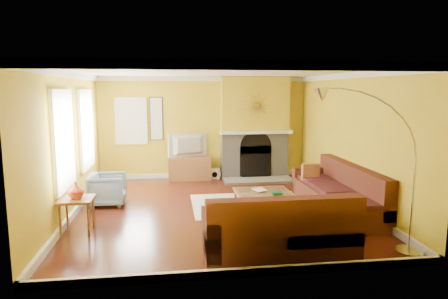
{
  "coord_description": "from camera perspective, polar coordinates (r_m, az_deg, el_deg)",
  "views": [
    {
      "loc": [
        -0.89,
        -7.66,
        2.35
      ],
      "look_at": [
        0.2,
        0.4,
        1.13
      ],
      "focal_mm": 32.0,
      "sensor_mm": 36.0,
      "label": 1
    }
  ],
  "objects": [
    {
      "name": "window_left_far",
      "position": [
        7.35,
        -22.06,
        1.23
      ],
      "size": [
        0.06,
        1.22,
        1.72
      ],
      "primitive_type": "cube",
      "color": "white",
      "rests_on": "wall_left"
    },
    {
      "name": "rug",
      "position": [
        8.34,
        3.84,
        -7.82
      ],
      "size": [
        2.4,
        1.8,
        0.02
      ],
      "primitive_type": "cube",
      "color": "beige",
      "rests_on": "floor"
    },
    {
      "name": "side_table",
      "position": [
        7.09,
        -20.22,
        -8.88
      ],
      "size": [
        0.54,
        0.54,
        0.59
      ],
      "primitive_type": null,
      "color": "#915D34",
      "rests_on": "floor"
    },
    {
      "name": "wall_back",
      "position": [
        10.76,
        -2.92,
        3.16
      ],
      "size": [
        5.5,
        0.02,
        2.7
      ],
      "primitive_type": "cube",
      "color": "gold",
      "rests_on": "ground"
    },
    {
      "name": "fireplace",
      "position": [
        10.75,
        4.38,
        3.15
      ],
      "size": [
        1.8,
        0.4,
        2.7
      ],
      "primitive_type": null,
      "color": "gray",
      "rests_on": "floor"
    },
    {
      "name": "ceiling",
      "position": [
        7.72,
        -1.09,
        11.17
      ],
      "size": [
        5.5,
        6.0,
        0.02
      ],
      "primitive_type": "cube",
      "color": "white",
      "rests_on": "ground"
    },
    {
      "name": "wall_front",
      "position": [
        4.84,
        3.08,
        -3.44
      ],
      "size": [
        5.5,
        0.02,
        2.7
      ],
      "primitive_type": "cube",
      "color": "gold",
      "rests_on": "ground"
    },
    {
      "name": "floor",
      "position": [
        8.07,
        -1.03,
        -8.51
      ],
      "size": [
        5.5,
        6.0,
        0.02
      ],
      "primitive_type": "cube",
      "color": "#592012",
      "rests_on": "ground"
    },
    {
      "name": "subwoofer",
      "position": [
        10.7,
        -1.41,
        -3.45
      ],
      "size": [
        0.27,
        0.27,
        0.27
      ],
      "primitive_type": "cube",
      "color": "white",
      "rests_on": "floor"
    },
    {
      "name": "window_left_near",
      "position": [
        9.19,
        -19.17,
        2.72
      ],
      "size": [
        0.06,
        1.22,
        1.72
      ],
      "primitive_type": "cube",
      "color": "white",
      "rests_on": "wall_left"
    },
    {
      "name": "sunburst",
      "position": [
        10.48,
        4.68,
        6.29
      ],
      "size": [
        0.7,
        0.04,
        0.7
      ],
      "primitive_type": null,
      "color": "olive",
      "rests_on": "fireplace"
    },
    {
      "name": "vase",
      "position": [
        6.98,
        -20.41,
        -5.47
      ],
      "size": [
        0.26,
        0.26,
        0.28
      ],
      "primitive_type": "imported",
      "color": "#DB4B26",
      "rests_on": "side_table"
    },
    {
      "name": "arc_lamp",
      "position": [
        5.89,
        20.34,
        -3.45
      ],
      "size": [
        1.49,
        0.36,
        2.37
      ],
      "primitive_type": null,
      "color": "silver",
      "rests_on": "floor"
    },
    {
      "name": "armchair",
      "position": [
        8.57,
        -16.32,
        -5.5
      ],
      "size": [
        0.72,
        0.7,
        0.66
      ],
      "primitive_type": "imported",
      "rotation": [
        0.0,
        0.0,
        1.57
      ],
      "color": "slate",
      "rests_on": "floor"
    },
    {
      "name": "baseboard",
      "position": [
        8.05,
        -1.03,
        -8.03
      ],
      "size": [
        5.5,
        6.0,
        0.12
      ],
      "primitive_type": null,
      "color": "white",
      "rests_on": "floor"
    },
    {
      "name": "wall_left",
      "position": [
        7.95,
        -21.23,
        0.7
      ],
      "size": [
        0.02,
        6.0,
        2.7
      ],
      "primitive_type": "cube",
      "color": "gold",
      "rests_on": "ground"
    },
    {
      "name": "book",
      "position": [
        7.74,
        4.43,
        -5.87
      ],
      "size": [
        0.29,
        0.34,
        0.03
      ],
      "primitive_type": "imported",
      "rotation": [
        0.0,
        0.0,
        0.26
      ],
      "color": "white",
      "rests_on": "coffee_table"
    },
    {
      "name": "mantel",
      "position": [
        10.52,
        4.64,
        2.48
      ],
      "size": [
        1.92,
        0.22,
        0.08
      ],
      "primitive_type": "cube",
      "color": "white",
      "rests_on": "fireplace"
    },
    {
      "name": "media_console",
      "position": [
        10.57,
        -4.95,
        -2.69
      ],
      "size": [
        1.11,
        0.5,
        0.61
      ],
      "primitive_type": "cube",
      "color": "#915D34",
      "rests_on": "floor"
    },
    {
      "name": "window_back",
      "position": [
        10.7,
        -13.12,
        4.0
      ],
      "size": [
        0.82,
        0.06,
        1.22
      ],
      "primitive_type": "cube",
      "color": "white",
      "rests_on": "wall_back"
    },
    {
      "name": "wall_art",
      "position": [
        10.67,
        -9.64,
        4.36
      ],
      "size": [
        0.34,
        0.04,
        1.14
      ],
      "primitive_type": "cube",
      "color": "white",
      "rests_on": "wall_back"
    },
    {
      "name": "coffee_table",
      "position": [
        7.74,
        5.73,
        -7.61
      ],
      "size": [
        1.06,
        1.06,
        0.42
      ],
      "primitive_type": null,
      "color": "white",
      "rests_on": "floor"
    },
    {
      "name": "tv",
      "position": [
        10.47,
        -4.99,
        0.61
      ],
      "size": [
        1.06,
        0.5,
        0.62
      ],
      "primitive_type": "imported",
      "rotation": [
        0.0,
        0.0,
        3.49
      ],
      "color": "black",
      "rests_on": "media_console"
    },
    {
      "name": "crown_molding",
      "position": [
        7.72,
        -1.08,
        10.65
      ],
      "size": [
        5.5,
        6.0,
        0.12
      ],
      "primitive_type": null,
      "color": "white",
      "rests_on": "ceiling"
    },
    {
      "name": "sectional_sofa",
      "position": [
        7.35,
        8.76,
        -6.58
      ],
      "size": [
        3.2,
        3.67,
        0.9
      ],
      "primitive_type": null,
      "color": "#58261C",
      "rests_on": "floor"
    },
    {
      "name": "hearth",
      "position": [
        10.43,
        4.93,
        -4.38
      ],
      "size": [
        1.8,
        0.7,
        0.06
      ],
      "primitive_type": "cube",
      "color": "gray",
      "rests_on": "floor"
    },
    {
      "name": "wall_right",
      "position": [
        8.55,
        17.65,
        1.38
      ],
      "size": [
        0.02,
        6.0,
        2.7
      ],
      "primitive_type": "cube",
      "color": "gold",
      "rests_on": "ground"
    }
  ]
}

